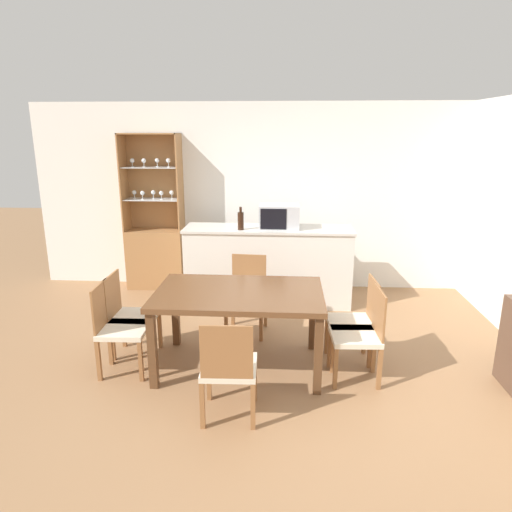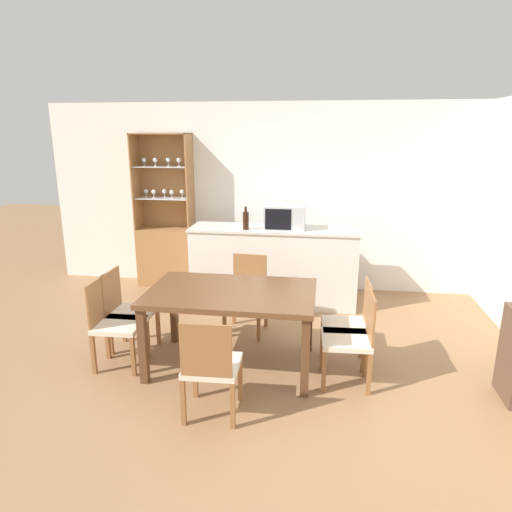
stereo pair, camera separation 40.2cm
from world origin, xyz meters
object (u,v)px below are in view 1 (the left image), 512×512
at_px(display_cabinet, 156,245).
at_px(dining_chair_side_right_near, 360,335).
at_px(wine_bottle, 241,220).
at_px(dining_chair_head_far, 247,295).
at_px(dining_chair_side_right_far, 355,321).
at_px(dining_table, 239,300).
at_px(dining_chair_side_left_far, 130,316).
at_px(dining_chair_head_near, 229,368).
at_px(microwave, 279,216).
at_px(dining_chair_side_left_near, 119,328).

distance_m(display_cabinet, dining_chair_side_right_near, 3.45).
relative_size(display_cabinet, wine_bottle, 7.54).
distance_m(dining_chair_head_far, dining_chair_side_right_far, 1.27).
distance_m(dining_table, dining_chair_side_right_far, 1.13).
xyz_separation_m(dining_chair_side_right_near, wine_bottle, (-1.23, 1.73, 0.68)).
distance_m(dining_table, dining_chair_side_right_near, 1.13).
bearing_deg(dining_chair_side_right_near, dining_chair_side_right_far, -2.69).
bearing_deg(dining_chair_side_left_far, dining_table, 82.13).
relative_size(dining_chair_head_near, dining_chair_side_right_far, 1.00).
bearing_deg(microwave, display_cabinet, 163.99).
bearing_deg(dining_chair_side_left_far, microwave, 137.66).
relative_size(dining_table, wine_bottle, 5.40).
xyz_separation_m(dining_chair_side_right_far, wine_bottle, (-1.23, 1.44, 0.68)).
bearing_deg(wine_bottle, microwave, 16.87).
xyz_separation_m(dining_table, microwave, (0.34, 1.73, 0.47)).
bearing_deg(dining_chair_side_left_near, dining_chair_side_left_far, 177.92).
xyz_separation_m(dining_chair_side_right_far, microwave, (-0.76, 1.58, 0.71)).
bearing_deg(microwave, dining_chair_head_far, -109.77).
xyz_separation_m(dining_table, dining_chair_head_near, (0.00, -0.81, -0.25)).
bearing_deg(dining_chair_side_right_far, dining_chair_side_right_near, 176.29).
bearing_deg(dining_chair_side_left_near, dining_chair_side_right_far, 95.57).
distance_m(dining_chair_side_left_near, wine_bottle, 2.09).
xyz_separation_m(display_cabinet, wine_bottle, (1.27, -0.64, 0.50)).
relative_size(dining_chair_side_left_far, wine_bottle, 2.97).
height_order(dining_chair_side_left_near, dining_chair_side_right_far, same).
relative_size(dining_chair_head_near, microwave, 1.71).
xyz_separation_m(display_cabinet, dining_chair_side_left_near, (0.32, -2.38, -0.18)).
distance_m(dining_chair_side_left_near, dining_chair_head_far, 1.45).
relative_size(dining_chair_head_far, microwave, 1.71).
xyz_separation_m(dining_chair_side_left_far, dining_chair_side_right_far, (2.18, 0.00, 0.00)).
relative_size(dining_table, dining_chair_side_left_near, 1.82).
bearing_deg(dining_chair_side_right_far, dining_chair_side_left_near, 93.94).
relative_size(dining_chair_side_left_near, dining_chair_side_right_near, 1.00).
height_order(dining_chair_side_right_near, dining_chair_side_right_far, same).
relative_size(dining_chair_head_near, wine_bottle, 2.97).
bearing_deg(dining_chair_side_left_far, dining_chair_side_right_near, 82.18).
xyz_separation_m(dining_chair_side_right_near, dining_chair_head_far, (-1.09, 0.95, 0.00)).
xyz_separation_m(display_cabinet, dining_chair_side_left_far, (0.32, -2.09, -0.18)).
distance_m(dining_chair_side_left_near, dining_chair_side_right_near, 2.18).
xyz_separation_m(dining_chair_head_near, microwave, (0.33, 2.54, 0.71)).
bearing_deg(dining_chair_side_left_far, wine_bottle, 146.14).
height_order(dining_table, wine_bottle, wine_bottle).
distance_m(dining_chair_side_left_far, dining_chair_head_near, 1.45).
relative_size(dining_chair_side_left_far, dining_chair_side_right_far, 1.00).
bearing_deg(wine_bottle, dining_chair_side_right_far, -49.50).
relative_size(dining_table, dining_chair_head_near, 1.82).
relative_size(display_cabinet, dining_chair_side_left_far, 2.54).
relative_size(dining_table, dining_chair_side_left_far, 1.82).
bearing_deg(display_cabinet, dining_chair_head_near, -65.07).
xyz_separation_m(dining_chair_side_right_near, dining_chair_side_right_far, (-0.00, 0.29, 0.00)).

